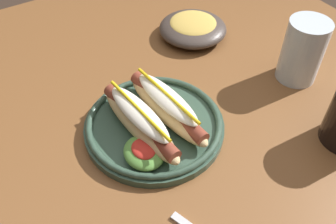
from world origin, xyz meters
name	(u,v)px	position (x,y,z in m)	size (l,w,h in m)	color
dining_table	(205,123)	(0.00, 0.00, 0.64)	(1.11, 0.96, 0.74)	brown
hot_dog_plate	(154,121)	(0.04, -0.15, 0.77)	(0.26, 0.26, 0.08)	#334C3D
water_cup	(303,51)	(0.07, 0.18, 0.81)	(0.08, 0.08, 0.13)	silver
side_bowl	(193,27)	(-0.18, 0.08, 0.76)	(0.16, 0.16, 0.05)	#423833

